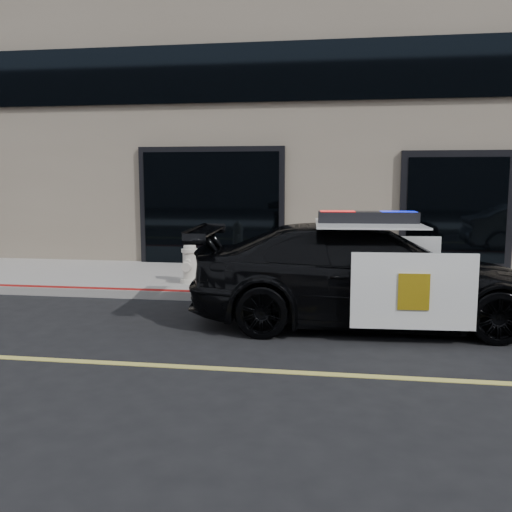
# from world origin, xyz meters

# --- Properties ---
(ground) EXTENTS (120.00, 120.00, 0.00)m
(ground) POSITION_xyz_m (0.00, 0.00, 0.00)
(ground) COLOR black
(ground) RESTS_ON ground
(sidewalk_n) EXTENTS (60.00, 3.50, 0.15)m
(sidewalk_n) POSITION_xyz_m (0.00, 5.25, 0.07)
(sidewalk_n) COLOR gray
(sidewalk_n) RESTS_ON ground
(building_n) EXTENTS (60.00, 7.00, 12.00)m
(building_n) POSITION_xyz_m (0.00, 10.50, 6.00)
(building_n) COLOR #756856
(building_n) RESTS_ON ground
(police_car) EXTENTS (2.68, 5.36, 1.68)m
(police_car) POSITION_xyz_m (2.42, 2.28, 0.75)
(police_car) COLOR black
(police_car) RESTS_ON ground
(fire_hydrant) EXTENTS (0.38, 0.52, 0.83)m
(fire_hydrant) POSITION_xyz_m (-0.82, 4.37, 0.54)
(fire_hydrant) COLOR beige
(fire_hydrant) RESTS_ON sidewalk_n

